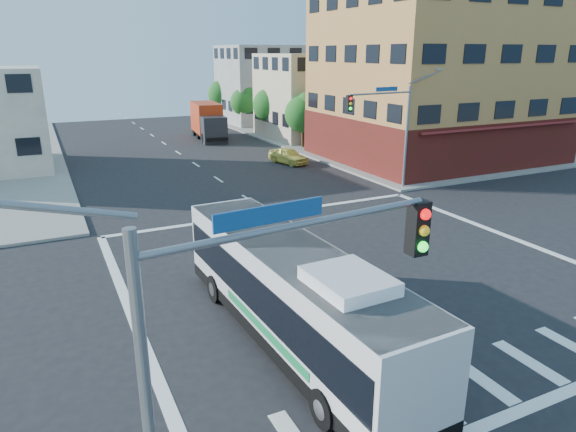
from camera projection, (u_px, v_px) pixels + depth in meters
name	position (u px, v px, depth m)	size (l,w,h in m)	color
ground	(358.00, 272.00, 22.22)	(120.00, 120.00, 0.00)	black
sidewalk_ne	(436.00, 125.00, 66.74)	(50.00, 50.00, 0.15)	gray
corner_building_ne	(437.00, 91.00, 44.58)	(18.10, 15.44, 14.00)	#B87C42
building_east_near	(320.00, 96.00, 57.04)	(12.06, 10.06, 9.00)	#C4B295
building_east_far	(269.00, 84.00, 68.89)	(12.06, 10.06, 10.00)	#9F9F9A
signal_mast_ne	(388.00, 118.00, 33.58)	(7.91, 1.13, 8.07)	gray
signal_mast_sw	(256.00, 334.00, 7.82)	(7.91, 1.01, 8.07)	gray
street_tree_a	(304.00, 112.00, 50.02)	(3.60, 3.60, 5.53)	#332212
street_tree_b	(271.00, 103.00, 56.83)	(3.80, 3.80, 5.79)	#332212
street_tree_c	(245.00, 100.00, 63.78)	(3.40, 3.40, 5.29)	#332212
street_tree_d	(224.00, 92.00, 70.51)	(4.00, 4.00, 6.03)	#332212
transit_bus	(293.00, 293.00, 16.35)	(3.11, 12.30, 3.61)	black
box_truck	(208.00, 122.00, 56.09)	(3.40, 8.72, 3.82)	#232328
parked_car	(288.00, 156.00, 43.82)	(1.60, 3.98, 1.36)	#D2C750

